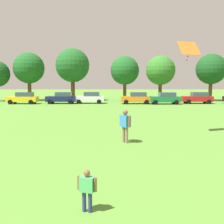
{
  "coord_description": "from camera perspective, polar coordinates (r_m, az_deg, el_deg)",
  "views": [
    {
      "loc": [
        2.36,
        -1.76,
        3.15
      ],
      "look_at": [
        2.4,
        10.0,
        1.8
      ],
      "focal_mm": 42.02,
      "sensor_mm": 36.0,
      "label": 1
    }
  ],
  "objects": [
    {
      "name": "ground_plane",
      "position": [
        32.0,
        -4.42,
        0.88
      ],
      "size": [
        160.0,
        160.0,
        0.0
      ],
      "primitive_type": "plane",
      "color": "#568C33"
    },
    {
      "name": "child_kite_flyer",
      "position": [
        6.61,
        -5.65,
        -15.95
      ],
      "size": [
        0.49,
        0.28,
        1.06
      ],
      "rotation": [
        0.0,
        0.0,
        -0.28
      ],
      "color": "navy",
      "rests_on": "ground"
    },
    {
      "name": "adult_bystander",
      "position": [
        13.62,
        2.69,
        -2.46
      ],
      "size": [
        0.58,
        0.69,
        1.72
      ],
      "rotation": [
        0.0,
        0.0,
        5.32
      ],
      "color": "#8C7259",
      "rests_on": "ground"
    },
    {
      "name": "kite",
      "position": [
        16.38,
        16.17,
        13.0
      ],
      "size": [
        1.39,
        0.97,
        1.14
      ],
      "color": "orange"
    },
    {
      "name": "parked_car_yellow_0",
      "position": [
        40.02,
        -18.96,
        2.91
      ],
      "size": [
        4.3,
        2.02,
        1.68
      ],
      "rotation": [
        0.0,
        0.0,
        3.14
      ],
      "color": "yellow",
      "rests_on": "ground"
    },
    {
      "name": "parked_car_navy_1",
      "position": [
        38.95,
        -11.06,
        3.05
      ],
      "size": [
        4.3,
        2.02,
        1.68
      ],
      "rotation": [
        0.0,
        0.0,
        3.14
      ],
      "color": "#141E4C",
      "rests_on": "ground"
    },
    {
      "name": "parked_car_white_2",
      "position": [
        38.78,
        -4.99,
        3.14
      ],
      "size": [
        4.3,
        2.02,
        1.68
      ],
      "rotation": [
        0.0,
        0.0,
        3.14
      ],
      "color": "white",
      "rests_on": "ground"
    },
    {
      "name": "parked_car_orange_3",
      "position": [
        38.1,
        5.16,
        3.07
      ],
      "size": [
        4.3,
        2.02,
        1.68
      ],
      "rotation": [
        0.0,
        0.0,
        3.14
      ],
      "color": "orange",
      "rests_on": "ground"
    },
    {
      "name": "parked_car_green_4",
      "position": [
        38.2,
        11.34,
        2.98
      ],
      "size": [
        4.3,
        2.02,
        1.68
      ],
      "rotation": [
        0.0,
        0.0,
        3.14
      ],
      "color": "#196B38",
      "rests_on": "ground"
    },
    {
      "name": "parked_car_red_5",
      "position": [
        40.47,
        17.93,
        2.98
      ],
      "size": [
        4.3,
        2.02,
        1.68
      ],
      "rotation": [
        0.0,
        0.0,
        3.14
      ],
      "color": "red",
      "rests_on": "ground"
    },
    {
      "name": "tree_left",
      "position": [
        46.76,
        -17.84,
        9.07
      ],
      "size": [
        5.19,
        5.19,
        8.08
      ],
      "color": "brown",
      "rests_on": "ground"
    },
    {
      "name": "tree_center_left",
      "position": [
        44.28,
        -8.78,
        9.96
      ],
      "size": [
        5.55,
        5.55,
        8.65
      ],
      "color": "brown",
      "rests_on": "ground"
    },
    {
      "name": "tree_center_right",
      "position": [
        44.49,
        2.61,
        8.98
      ],
      "size": [
        4.79,
        4.79,
        7.47
      ],
      "color": "brown",
      "rests_on": "ground"
    },
    {
      "name": "tree_right",
      "position": [
        43.78,
        10.31,
        8.87
      ],
      "size": [
        4.76,
        4.76,
        7.41
      ],
      "color": "brown",
      "rests_on": "ground"
    },
    {
      "name": "tree_far_right",
      "position": [
        46.5,
        20.58,
        8.69
      ],
      "size": [
        4.96,
        4.96,
        7.73
      ],
      "color": "brown",
      "rests_on": "ground"
    }
  ]
}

